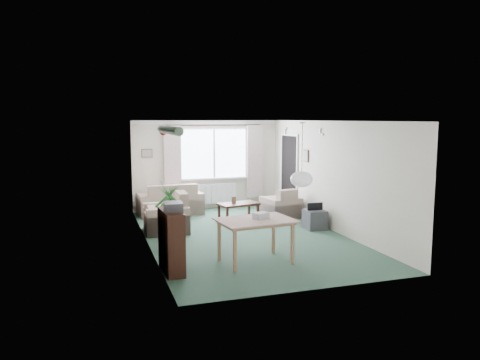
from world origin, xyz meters
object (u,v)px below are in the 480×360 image
object	(u,v)px
sofa	(170,199)
armchair_corner	(281,203)
pet_bed	(269,221)
dining_table	(255,241)
coffee_table	(239,212)
houseplant	(170,216)
tv_cube	(315,219)
armchair_left	(166,212)
bookshelf	(171,241)

from	to	relation	value
sofa	armchair_corner	size ratio (longest dim) A/B	1.97
pet_bed	dining_table	bearing A→B (deg)	-115.98
coffee_table	houseplant	bearing A→B (deg)	-134.81
tv_cube	armchair_corner	bearing A→B (deg)	100.86
coffee_table	armchair_corner	bearing A→B (deg)	2.03
armchair_left	houseplant	distance (m)	1.42
sofa	armchair_corner	distance (m)	2.84
houseplant	tv_cube	world-z (taller)	houseplant
tv_cube	sofa	bearing A→B (deg)	138.73
houseplant	tv_cube	xyz separation A→B (m)	(3.35, 0.65, -0.42)
houseplant	armchair_left	bearing A→B (deg)	83.89
sofa	houseplant	xyz separation A→B (m)	(-0.55, -3.26, 0.24)
dining_table	pet_bed	world-z (taller)	dining_table
sofa	houseplant	world-z (taller)	houseplant
armchair_left	pet_bed	xyz separation A→B (m)	(2.42, 0.03, -0.37)
coffee_table	tv_cube	world-z (taller)	tv_cube
armchair_left	houseplant	bearing A→B (deg)	-4.60
armchair_left	tv_cube	xyz separation A→B (m)	(3.20, -0.75, -0.21)
sofa	tv_cube	bearing A→B (deg)	134.28
dining_table	sofa	bearing A→B (deg)	98.96
dining_table	tv_cube	distance (m)	2.82
armchair_corner	dining_table	world-z (taller)	armchair_corner
pet_bed	armchair_left	bearing A→B (deg)	-179.23
pet_bed	tv_cube	bearing A→B (deg)	-45.15
houseplant	pet_bed	distance (m)	3.00
bookshelf	dining_table	world-z (taller)	bookshelf
armchair_left	dining_table	distance (m)	2.87
coffee_table	bookshelf	world-z (taller)	bookshelf
sofa	bookshelf	bearing A→B (deg)	78.13
armchair_corner	dining_table	size ratio (longest dim) A/B	0.70
houseplant	coffee_table	bearing A→B (deg)	45.19
armchair_corner	coffee_table	world-z (taller)	armchair_corner
bookshelf	tv_cube	world-z (taller)	bookshelf
dining_table	coffee_table	bearing A→B (deg)	77.21
sofa	coffee_table	bearing A→B (deg)	136.63
armchair_left	pet_bed	size ratio (longest dim) A/B	1.54
pet_bed	armchair_corner	bearing A→B (deg)	48.02
armchair_corner	pet_bed	xyz separation A→B (m)	(-0.56, -0.62, -0.30)
bookshelf	armchair_left	bearing A→B (deg)	80.11
armchair_corner	bookshelf	bearing A→B (deg)	36.00
coffee_table	tv_cube	size ratio (longest dim) A/B	2.00
armchair_corner	coffee_table	size ratio (longest dim) A/B	0.86
armchair_left	pet_bed	world-z (taller)	armchair_left
armchair_left	bookshelf	size ratio (longest dim) A/B	0.95
sofa	houseplant	bearing A→B (deg)	77.77
sofa	coffee_table	distance (m)	1.92
armchair_corner	armchair_left	xyz separation A→B (m)	(-2.98, -0.65, 0.06)
sofa	tv_cube	distance (m)	3.84
coffee_table	tv_cube	distance (m)	1.92
sofa	dining_table	distance (m)	4.57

